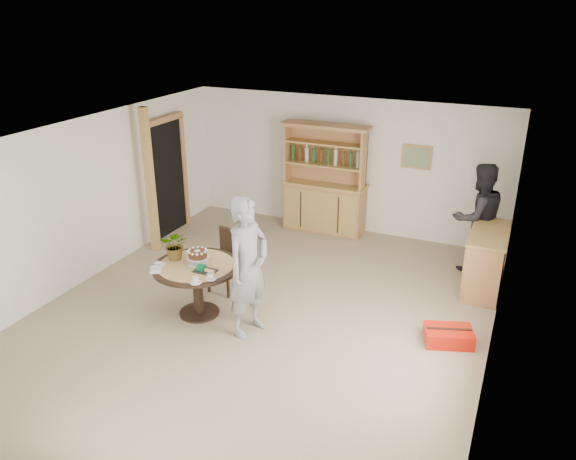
% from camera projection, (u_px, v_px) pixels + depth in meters
% --- Properties ---
extents(ground, '(7.00, 7.00, 0.00)m').
position_uv_depth(ground, '(263.00, 313.00, 7.91)').
color(ground, tan).
rests_on(ground, ground).
extents(room_shell, '(6.04, 7.04, 2.52)m').
position_uv_depth(room_shell, '(262.00, 196.00, 7.25)').
color(room_shell, white).
rests_on(room_shell, ground).
extents(doorway, '(0.13, 1.10, 2.18)m').
position_uv_depth(doorway, '(167.00, 175.00, 10.27)').
color(doorway, black).
rests_on(doorway, ground).
extents(pine_post, '(0.12, 0.12, 2.50)m').
position_uv_depth(pine_post, '(150.00, 181.00, 9.45)').
color(pine_post, tan).
rests_on(pine_post, ground).
extents(hutch, '(1.62, 0.54, 2.04)m').
position_uv_depth(hutch, '(325.00, 196.00, 10.50)').
color(hutch, '#B0794A').
rests_on(hutch, ground).
extents(sideboard, '(0.54, 1.26, 0.94)m').
position_uv_depth(sideboard, '(486.00, 261.00, 8.40)').
color(sideboard, '#B0794A').
rests_on(sideboard, ground).
extents(dining_table, '(1.20, 1.20, 0.76)m').
position_uv_depth(dining_table, '(197.00, 275.00, 7.67)').
color(dining_table, black).
rests_on(dining_table, ground).
extents(dining_chair, '(0.46, 0.46, 0.95)m').
position_uv_depth(dining_chair, '(228.00, 256.00, 8.40)').
color(dining_chair, black).
rests_on(dining_chair, ground).
extents(birthday_cake, '(0.30, 0.30, 0.20)m').
position_uv_depth(birthday_cake, '(198.00, 255.00, 7.61)').
color(birthday_cake, white).
rests_on(birthday_cake, dining_table).
extents(flower_vase, '(0.47, 0.44, 0.42)m').
position_uv_depth(flower_vase, '(176.00, 245.00, 7.71)').
color(flower_vase, '#3F7233').
rests_on(flower_vase, dining_table).
extents(gift_tray, '(0.30, 0.20, 0.08)m').
position_uv_depth(gift_tray, '(205.00, 270.00, 7.42)').
color(gift_tray, black).
rests_on(gift_tray, dining_table).
extents(coffee_cup_a, '(0.15, 0.15, 0.09)m').
position_uv_depth(coffee_cup_a, '(211.00, 276.00, 7.21)').
color(coffee_cup_a, silver).
rests_on(coffee_cup_a, dining_table).
extents(coffee_cup_b, '(0.15, 0.15, 0.08)m').
position_uv_depth(coffee_cup_b, '(196.00, 280.00, 7.12)').
color(coffee_cup_b, silver).
rests_on(coffee_cup_b, dining_table).
extents(napkins, '(0.24, 0.33, 0.03)m').
position_uv_depth(napkins, '(157.00, 268.00, 7.50)').
color(napkins, white).
rests_on(napkins, dining_table).
extents(teen_boy, '(0.60, 0.77, 1.88)m').
position_uv_depth(teen_boy, '(248.00, 267.00, 7.14)').
color(teen_boy, slate).
rests_on(teen_boy, ground).
extents(adult_person, '(1.10, 1.07, 1.79)m').
position_uv_depth(adult_person, '(478.00, 218.00, 8.87)').
color(adult_person, black).
rests_on(adult_person, ground).
extents(red_suitcase, '(0.70, 0.57, 0.21)m').
position_uv_depth(red_suitcase, '(448.00, 336.00, 7.19)').
color(red_suitcase, red).
rests_on(red_suitcase, ground).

